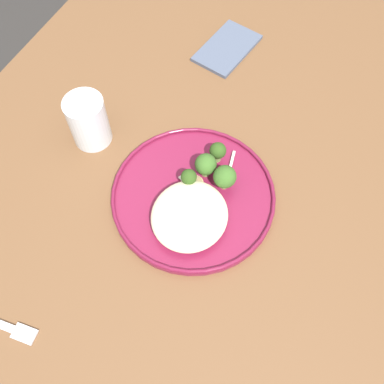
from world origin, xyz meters
name	(u,v)px	position (x,y,z in m)	size (l,w,h in m)	color
ground	(191,308)	(0.00, 0.00, 0.00)	(6.00, 6.00, 0.00)	#2D2B28
wooden_dining_table	(191,222)	(0.00, 0.00, 0.66)	(1.40, 1.00, 0.74)	brown
dinner_plate	(192,195)	(-0.01, 0.00, 0.75)	(0.29, 0.29, 0.02)	maroon
noodle_bed	(189,215)	(0.04, 0.02, 0.77)	(0.14, 0.13, 0.04)	beige
seared_scallop_tilted_round	(184,212)	(0.03, 0.00, 0.76)	(0.02, 0.02, 0.01)	#DBB77A
seared_scallop_on_noodles	(210,211)	(0.01, 0.04, 0.76)	(0.02, 0.02, 0.01)	#E5C689
seared_scallop_rear_pale	(214,200)	(-0.01, 0.04, 0.76)	(0.03, 0.03, 0.01)	#DBB77A
seared_scallop_left_edge	(193,222)	(0.04, 0.03, 0.76)	(0.03, 0.03, 0.01)	beige
seared_scallop_front_small	(194,185)	(-0.03, -0.01, 0.76)	(0.03, 0.03, 0.01)	#DBB77A
broccoli_floret_center_pile	(204,164)	(-0.06, 0.00, 0.78)	(0.04, 0.04, 0.05)	#7A994C
broccoli_floret_beside_noodles	(189,178)	(-0.02, -0.01, 0.78)	(0.03, 0.03, 0.05)	#89A356
broccoli_floret_small_sprig	(225,177)	(-0.05, 0.04, 0.78)	(0.04, 0.04, 0.05)	#89A356
broccoli_floret_left_leaning	(218,151)	(-0.10, 0.01, 0.78)	(0.03, 0.03, 0.04)	#7A994C
onion_sliver_curled_piece	(232,162)	(-0.10, 0.03, 0.75)	(0.05, 0.01, 0.00)	silver
onion_sliver_pale_crescent	(189,188)	(-0.02, -0.01, 0.75)	(0.06, 0.01, 0.00)	silver
water_glass	(89,123)	(-0.05, -0.23, 0.78)	(0.07, 0.07, 0.10)	silver
folded_napkin	(227,48)	(-0.38, -0.10, 0.74)	(0.15, 0.09, 0.01)	#4C566B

